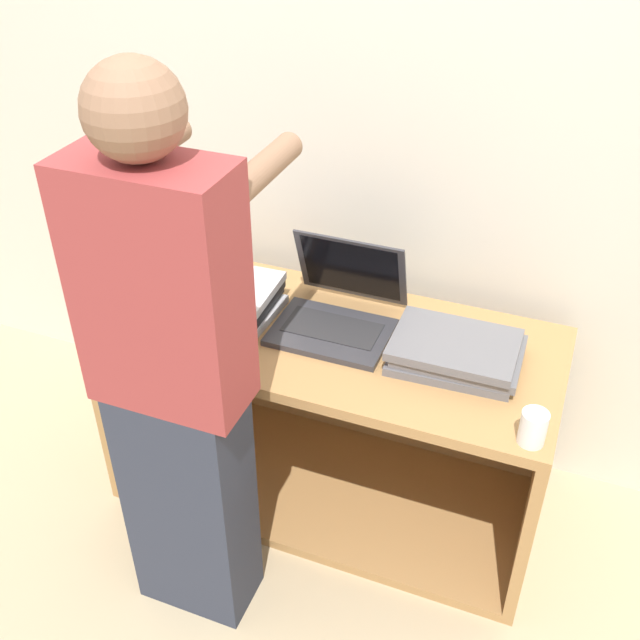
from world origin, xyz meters
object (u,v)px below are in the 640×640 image
at_px(laptop_stack_right, 456,352).
at_px(laptop_open, 338,311).
at_px(mug, 533,428).
at_px(laptop_stack_left, 219,296).
at_px(person, 175,382).

bearing_deg(laptop_stack_right, laptop_open, 171.85).
bearing_deg(laptop_open, mug, -25.77).
bearing_deg(laptop_stack_left, laptop_stack_right, 0.32).
height_order(laptop_stack_left, laptop_stack_right, laptop_stack_left).
height_order(laptop_stack_left, mug, laptop_stack_left).
height_order(person, mug, person).
bearing_deg(laptop_open, laptop_stack_left, -171.20).
xyz_separation_m(laptop_stack_left, person, (0.16, -0.53, 0.09)).
distance_m(person, mug, 0.94).
xyz_separation_m(laptop_open, mug, (0.66, -0.32, -0.01)).
height_order(laptop_open, laptop_stack_right, laptop_open).
distance_m(laptop_open, mug, 0.73).
bearing_deg(laptop_stack_right, laptop_stack_left, -179.68).
relative_size(laptop_stack_right, mug, 3.96).
relative_size(person, mug, 16.99).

